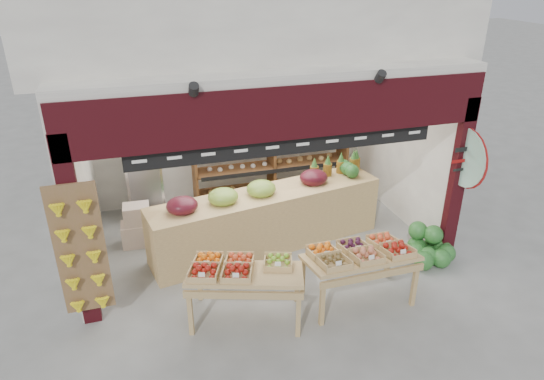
{
  "coord_description": "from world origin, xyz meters",
  "views": [
    {
      "loc": [
        -1.95,
        -6.71,
        4.37
      ],
      "look_at": [
        0.03,
        -0.2,
        1.17
      ],
      "focal_mm": 32.0,
      "sensor_mm": 36.0,
      "label": 1
    }
  ],
  "objects_px": {
    "watermelon_pile": "(430,248)",
    "mid_counter": "(267,217)",
    "refrigerator": "(144,175)",
    "back_shelving": "(272,146)",
    "display_table_left": "(238,270)",
    "display_table_right": "(360,254)",
    "cardboard_stack": "(151,228)"
  },
  "relations": [
    {
      "from": "watermelon_pile",
      "to": "mid_counter",
      "type": "bearing_deg",
      "value": 153.74
    },
    {
      "from": "display_table_left",
      "to": "watermelon_pile",
      "type": "distance_m",
      "value": 3.34
    },
    {
      "from": "refrigerator",
      "to": "display_table_right",
      "type": "bearing_deg",
      "value": -52.11
    },
    {
      "from": "refrigerator",
      "to": "watermelon_pile",
      "type": "bearing_deg",
      "value": -33.81
    },
    {
      "from": "back_shelving",
      "to": "mid_counter",
      "type": "relative_size",
      "value": 0.76
    },
    {
      "from": "cardboard_stack",
      "to": "mid_counter",
      "type": "relative_size",
      "value": 0.25
    },
    {
      "from": "cardboard_stack",
      "to": "display_table_left",
      "type": "xyz_separation_m",
      "value": [
        0.99,
        -2.33,
        0.47
      ]
    },
    {
      "from": "back_shelving",
      "to": "display_table_left",
      "type": "height_order",
      "value": "back_shelving"
    },
    {
      "from": "cardboard_stack",
      "to": "display_table_right",
      "type": "height_order",
      "value": "display_table_right"
    },
    {
      "from": "cardboard_stack",
      "to": "display_table_right",
      "type": "distance_m",
      "value": 3.67
    },
    {
      "from": "refrigerator",
      "to": "mid_counter",
      "type": "height_order",
      "value": "refrigerator"
    },
    {
      "from": "cardboard_stack",
      "to": "watermelon_pile",
      "type": "bearing_deg",
      "value": -23.87
    },
    {
      "from": "back_shelving",
      "to": "display_table_right",
      "type": "xyz_separation_m",
      "value": [
        0.25,
        -3.32,
        -0.44
      ]
    },
    {
      "from": "refrigerator",
      "to": "cardboard_stack",
      "type": "relative_size",
      "value": 1.62
    },
    {
      "from": "refrigerator",
      "to": "display_table_right",
      "type": "relative_size",
      "value": 1.1
    },
    {
      "from": "refrigerator",
      "to": "watermelon_pile",
      "type": "height_order",
      "value": "refrigerator"
    },
    {
      "from": "cardboard_stack",
      "to": "mid_counter",
      "type": "bearing_deg",
      "value": -20.65
    },
    {
      "from": "back_shelving",
      "to": "display_table_left",
      "type": "relative_size",
      "value": 1.81
    },
    {
      "from": "refrigerator",
      "to": "display_table_right",
      "type": "distance_m",
      "value": 4.38
    },
    {
      "from": "back_shelving",
      "to": "cardboard_stack",
      "type": "xyz_separation_m",
      "value": [
        -2.42,
        -0.86,
        -0.92
      ]
    },
    {
      "from": "refrigerator",
      "to": "display_table_left",
      "type": "height_order",
      "value": "refrigerator"
    },
    {
      "from": "back_shelving",
      "to": "display_table_right",
      "type": "height_order",
      "value": "back_shelving"
    },
    {
      "from": "cardboard_stack",
      "to": "watermelon_pile",
      "type": "height_order",
      "value": "cardboard_stack"
    },
    {
      "from": "back_shelving",
      "to": "cardboard_stack",
      "type": "distance_m",
      "value": 2.72
    },
    {
      "from": "refrigerator",
      "to": "cardboard_stack",
      "type": "distance_m",
      "value": 1.15
    },
    {
      "from": "back_shelving",
      "to": "watermelon_pile",
      "type": "distance_m",
      "value": 3.44
    },
    {
      "from": "mid_counter",
      "to": "back_shelving",
      "type": "bearing_deg",
      "value": 70.27
    },
    {
      "from": "mid_counter",
      "to": "display_table_right",
      "type": "relative_size",
      "value": 2.68
    },
    {
      "from": "watermelon_pile",
      "to": "display_table_left",
      "type": "bearing_deg",
      "value": -172.11
    },
    {
      "from": "mid_counter",
      "to": "cardboard_stack",
      "type": "bearing_deg",
      "value": 159.35
    },
    {
      "from": "watermelon_pile",
      "to": "display_table_right",
      "type": "bearing_deg",
      "value": -159.55
    },
    {
      "from": "display_table_left",
      "to": "watermelon_pile",
      "type": "xyz_separation_m",
      "value": [
        3.26,
        0.45,
        -0.53
      ]
    }
  ]
}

